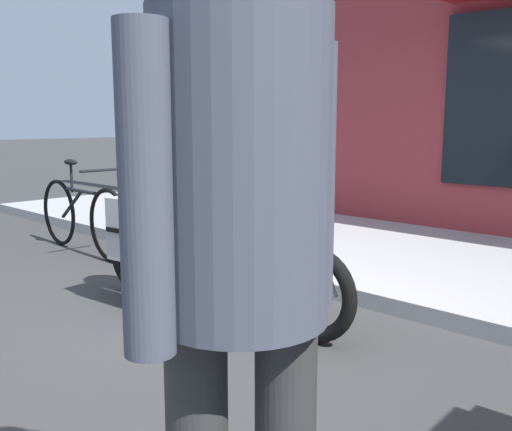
% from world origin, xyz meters
% --- Properties ---
extents(ground_plane, '(80.00, 80.00, 0.00)m').
position_xyz_m(ground_plane, '(0.00, 0.00, 0.00)').
color(ground_plane, '#373737').
extents(touring_motorcycle, '(2.16, 0.82, 1.38)m').
position_xyz_m(touring_motorcycle, '(-0.41, 0.16, 0.59)').
color(touring_motorcycle, black).
rests_on(touring_motorcycle, ground_plane).
extents(parked_bicycle, '(1.78, 0.48, 0.95)m').
position_xyz_m(parked_bicycle, '(-2.68, 0.56, 0.39)').
color(parked_bicycle, black).
rests_on(parked_bicycle, ground_plane).
extents(pedestrian_walking, '(0.40, 0.56, 1.79)m').
position_xyz_m(pedestrian_walking, '(1.71, -1.49, 1.13)').
color(pedestrian_walking, '#333333').
rests_on(pedestrian_walking, ground_plane).
extents(sandwich_board_sign, '(0.55, 0.42, 0.97)m').
position_xyz_m(sandwich_board_sign, '(-1.94, 2.19, 0.61)').
color(sandwich_board_sign, black).
rests_on(sandwich_board_sign, sidewalk_curb).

